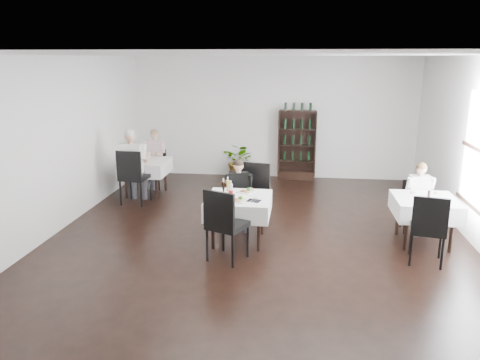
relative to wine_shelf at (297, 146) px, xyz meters
name	(u,v)px	position (x,y,z in m)	size (l,w,h in m)	color
room_shell	(258,153)	(-0.60, -4.31, 0.65)	(9.00, 9.00, 9.00)	black
wine_shelf	(297,146)	(0.00, 0.00, 0.00)	(0.90, 0.28, 1.75)	black
main_table	(239,206)	(-0.90, -4.31, -0.23)	(1.03, 1.03, 0.77)	black
left_table	(145,167)	(-3.30, -1.81, -0.23)	(0.98, 0.98, 0.77)	black
right_table	(425,207)	(2.10, -4.01, -0.23)	(0.98, 0.98, 0.77)	black
potted_tree	(240,161)	(-1.40, -0.11, -0.40)	(0.81, 0.70, 0.89)	#2B561D
main_chair_far	(253,191)	(-0.73, -3.55, -0.19)	(0.61, 0.62, 1.14)	black
main_chair_near	(224,221)	(-1.01, -5.12, -0.21)	(0.67, 0.68, 1.12)	black
left_chair_far	(156,166)	(-3.25, -1.19, -0.34)	(0.47, 0.47, 0.89)	black
left_chair_near	(133,174)	(-3.32, -2.58, -0.19)	(0.59, 0.59, 1.15)	black
right_chair_far	(414,202)	(2.08, -3.38, -0.35)	(0.41, 0.42, 0.88)	black
right_chair_near	(429,225)	(1.94, -4.86, -0.24)	(0.58, 0.58, 1.07)	black
diner_main	(239,189)	(-0.98, -3.68, -0.12)	(0.51, 0.53, 1.25)	#393A40
diner_left_far	(154,154)	(-3.30, -1.16, -0.06)	(0.56, 0.58, 1.36)	#393A40
diner_left_near	(133,161)	(-3.33, -2.48, 0.07)	(0.59, 0.59, 1.57)	#393A40
diner_right_far	(420,193)	(2.14, -3.50, -0.13)	(0.48, 0.48, 1.24)	#393A40
plate_far	(246,191)	(-0.81, -4.04, -0.06)	(0.32, 0.32, 0.08)	white
plate_near	(237,200)	(-0.89, -4.55, -0.06)	(0.29, 0.29, 0.08)	white
pilsner_dark	(223,189)	(-1.15, -4.31, 0.05)	(0.07, 0.07, 0.31)	black
pilsner_lager	(228,187)	(-1.10, -4.19, 0.05)	(0.07, 0.07, 0.30)	gold
coke_bottle	(231,191)	(-1.02, -4.35, 0.03)	(0.07, 0.07, 0.28)	silver
napkin_cutlery	(254,201)	(-0.63, -4.51, -0.07)	(0.24, 0.22, 0.02)	black
pepper_mill	(429,194)	(2.15, -3.96, -0.02)	(0.04, 0.04, 0.11)	black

